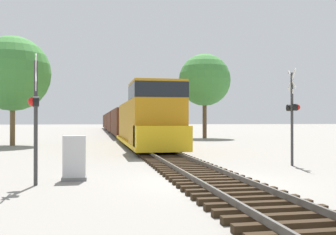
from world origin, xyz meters
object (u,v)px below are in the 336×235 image
at_px(crossing_signal_near, 35,108).
at_px(crossing_signal_far, 293,111).
at_px(freight_train, 118,122).
at_px(tree_mid_background, 205,80).
at_px(tree_far_right, 13,74).
at_px(relay_cabinet, 74,158).
at_px(tree_deep_background, 163,91).

distance_m(crossing_signal_near, crossing_signal_far, 11.10).
height_order(freight_train, tree_mid_background, tree_mid_background).
distance_m(freight_train, crossing_signal_near, 49.83).
distance_m(freight_train, tree_mid_background, 21.11).
bearing_deg(tree_far_right, freight_train, 70.42).
bearing_deg(tree_mid_background, relay_cabinet, -113.65).
distance_m(freight_train, relay_cabinet, 48.86).
distance_m(tree_far_right, tree_mid_background, 21.60).
height_order(crossing_signal_near, relay_cabinet, crossing_signal_near).
relative_size(crossing_signal_near, tree_deep_background, 0.44).
xyz_separation_m(crossing_signal_far, relay_cabinet, (-9.39, -2.61, -1.72)).
relative_size(relay_cabinet, tree_deep_background, 0.16).
relative_size(tree_mid_background, tree_deep_background, 1.06).
distance_m(relay_cabinet, tree_mid_background, 33.39).
relative_size(freight_train, crossing_signal_far, 19.86).
bearing_deg(tree_far_right, crossing_signal_near, -77.28).
bearing_deg(tree_far_right, tree_deep_background, 60.87).
bearing_deg(tree_mid_background, crossing_signal_near, -114.85).
xyz_separation_m(relay_cabinet, tree_mid_background, (13.18, 30.10, 5.95)).
relative_size(crossing_signal_near, relay_cabinet, 2.68).
bearing_deg(freight_train, tree_far_right, -109.58).
height_order(freight_train, relay_cabinet, freight_train).
relative_size(crossing_signal_near, tree_mid_background, 0.42).
relative_size(crossing_signal_far, tree_far_right, 0.49).
height_order(relay_cabinet, tree_far_right, tree_far_right).
height_order(tree_far_right, tree_deep_background, tree_deep_background).
xyz_separation_m(crossing_signal_near, tree_deep_background, (13.23, 52.93, 4.60)).
bearing_deg(crossing_signal_far, relay_cabinet, 112.36).
bearing_deg(crossing_signal_near, freight_train, 164.98).
bearing_deg(tree_deep_background, freight_train, -156.04).
xyz_separation_m(crossing_signal_far, tree_deep_background, (2.68, 49.46, 4.53)).
relative_size(freight_train, crossing_signal_near, 21.24).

